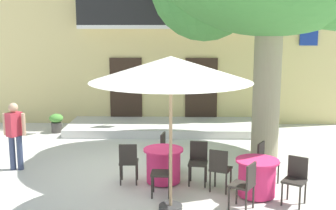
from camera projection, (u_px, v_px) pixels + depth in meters
ground_plane at (136, 170)px, 10.26m from camera, size 120.00×120.00×0.00m
building_facade at (165, 16)px, 16.45m from camera, size 13.00×5.09×7.50m
entrance_step_platform at (163, 127)px, 14.10m from camera, size 6.10×2.14×0.25m
cafe_table_near_tree at (163, 165)px, 9.39m from camera, size 0.86×0.86×0.76m
cafe_chair_near_tree_0 at (198, 160)px, 9.32m from camera, size 0.45×0.45×0.91m
cafe_chair_near_tree_1 at (167, 149)px, 10.10m from camera, size 0.47×0.47×0.91m
cafe_chair_near_tree_2 at (128, 160)px, 9.28m from camera, size 0.41×0.41×0.91m
cafe_chair_near_tree_3 at (165, 170)px, 8.62m from camera, size 0.41×0.41×0.91m
cafe_table_middle at (257, 177)px, 8.62m from camera, size 0.86×0.86×0.76m
cafe_chair_middle_0 at (296, 177)px, 8.25m from camera, size 0.55×0.55×0.91m
cafe_chair_middle_1 at (265, 160)px, 9.27m from camera, size 0.54×0.54×0.91m
cafe_chair_middle_2 at (220, 167)px, 8.83m from camera, size 0.52×0.52×0.91m
cafe_chair_middle_3 at (246, 183)px, 7.94m from camera, size 0.55×0.55×0.91m
cafe_umbrella at (171, 70)px, 7.60m from camera, size 2.90×2.90×2.85m
ground_planter_left at (56, 122)px, 13.84m from camera, size 0.43×0.43×0.61m
ground_planter_right at (267, 121)px, 14.09m from camera, size 0.35×0.35×0.59m
pedestrian_mid_plaza at (15, 132)px, 10.15m from camera, size 0.53×0.40×1.61m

